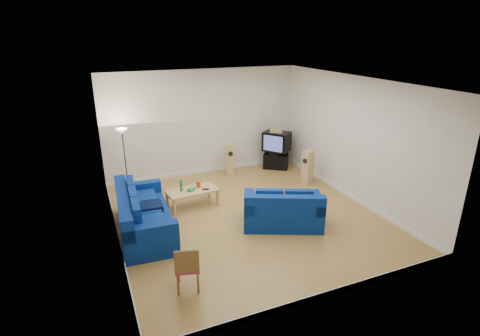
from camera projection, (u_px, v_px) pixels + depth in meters
name	position (u px, v px, depth m)	size (l,w,h in m)	color
room	(247.00, 155.00, 8.57)	(6.01, 6.51, 3.21)	brown
sofa_three_seat	(142.00, 218.00, 8.23)	(1.21, 2.54, 0.96)	#011958
sofa_loveseat	(283.00, 212.00, 8.53)	(2.02, 1.63, 0.89)	#011958
coffee_table	(192.00, 192.00, 9.44)	(1.32, 0.76, 0.46)	tan
bottle	(181.00, 186.00, 9.30)	(0.07, 0.07, 0.29)	#197233
tissue_box	(191.00, 189.00, 9.36)	(0.20, 0.11, 0.08)	green
red_canister	(198.00, 184.00, 9.57)	(0.11, 0.11, 0.15)	red
remote	(206.00, 189.00, 9.44)	(0.18, 0.06, 0.02)	black
tv_stand	(276.00, 161.00, 12.18)	(0.78, 0.43, 0.48)	black
av_receiver	(275.00, 153.00, 12.08)	(0.45, 0.37, 0.10)	black
television	(277.00, 141.00, 12.01)	(0.96, 0.99, 0.62)	black
centre_speaker	(276.00, 131.00, 11.81)	(0.38, 0.15, 0.13)	tan
speaker_left	(230.00, 160.00, 11.50)	(0.30, 0.35, 1.01)	tan
speaker_right	(308.00, 168.00, 10.83)	(0.37, 0.33, 1.01)	tan
floor_lamp	(123.00, 140.00, 9.97)	(0.31, 0.31, 1.80)	black
dining_chair	(187.00, 266.00, 6.33)	(0.51, 0.51, 0.86)	brown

